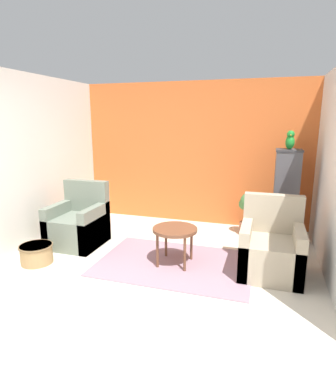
{
  "coord_description": "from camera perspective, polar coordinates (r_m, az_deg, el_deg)",
  "views": [
    {
      "loc": [
        1.31,
        -2.66,
        1.88
      ],
      "look_at": [
        0.0,
        1.51,
        0.89
      ],
      "focal_mm": 30.0,
      "sensor_mm": 36.0,
      "label": 1
    }
  ],
  "objects": [
    {
      "name": "armchair_left",
      "position": [
        5.11,
        -15.62,
        -5.61
      ],
      "size": [
        0.73,
        0.76,
        0.95
      ],
      "color": "slate",
      "rests_on": "ground_plane"
    },
    {
      "name": "parrot",
      "position": [
        5.2,
        20.89,
        8.54
      ],
      "size": [
        0.13,
        0.24,
        0.29
      ],
      "color": "#1E842D",
      "rests_on": "birdcage"
    },
    {
      "name": "birdcage",
      "position": [
        5.33,
        20.14,
        -0.98
      ],
      "size": [
        0.51,
        0.51,
        1.44
      ],
      "color": "#353539",
      "rests_on": "ground_plane"
    },
    {
      "name": "ground_plane",
      "position": [
        3.51,
        -7.83,
        -19.72
      ],
      "size": [
        20.0,
        20.0,
        0.0
      ],
      "primitive_type": "plane",
      "color": "beige",
      "rests_on": "ground"
    },
    {
      "name": "area_rug",
      "position": [
        4.38,
        1.21,
        -12.55
      ],
      "size": [
        2.02,
        1.38,
        0.01
      ],
      "color": "gray",
      "rests_on": "ground_plane"
    },
    {
      "name": "wall_back_accent",
      "position": [
        5.89,
        4.51,
        6.78
      ],
      "size": [
        4.23,
        0.06,
        2.54
      ],
      "color": "orange",
      "rests_on": "ground_plane"
    },
    {
      "name": "coffee_table",
      "position": [
        4.21,
        1.24,
        -7.15
      ],
      "size": [
        0.58,
        0.58,
        0.5
      ],
      "color": "brown",
      "rests_on": "ground_plane"
    },
    {
      "name": "armchair_right",
      "position": [
        4.21,
        17.84,
        -9.75
      ],
      "size": [
        0.73,
        0.76,
        0.95
      ],
      "color": "tan",
      "rests_on": "ground_plane"
    },
    {
      "name": "potted_plant",
      "position": [
        5.45,
        14.22,
        -3.24
      ],
      "size": [
        0.34,
        0.31,
        0.72
      ],
      "color": "brown",
      "rests_on": "ground_plane"
    },
    {
      "name": "wall_right",
      "position": [
        4.29,
        27.67,
        3.13
      ],
      "size": [
        0.06,
        3.02,
        2.54
      ],
      "color": "silver",
      "rests_on": "ground_plane"
    },
    {
      "name": "wall_left",
      "position": [
        5.41,
        -21.66,
        5.4
      ],
      "size": [
        0.06,
        3.02,
        2.54
      ],
      "color": "silver",
      "rests_on": "ground_plane"
    },
    {
      "name": "wicker_basket",
      "position": [
        4.69,
        -22.34,
        -10.03
      ],
      "size": [
        0.43,
        0.43,
        0.25
      ],
      "color": "#A37F51",
      "rests_on": "ground_plane"
    }
  ]
}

